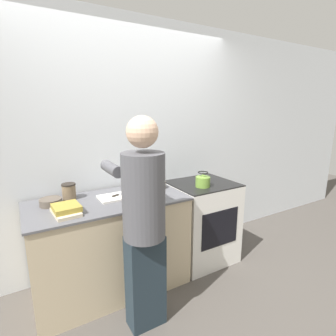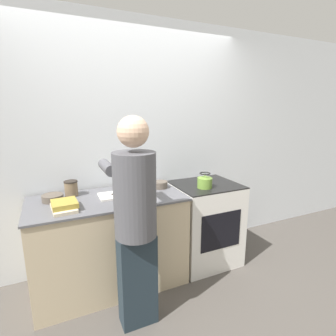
{
  "view_description": "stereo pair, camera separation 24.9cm",
  "coord_description": "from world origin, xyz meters",
  "px_view_note": "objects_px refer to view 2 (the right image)",
  "views": [
    {
      "loc": [
        -1.01,
        -1.86,
        1.69
      ],
      "look_at": [
        0.22,
        0.24,
        1.13
      ],
      "focal_mm": 28.0,
      "sensor_mm": 36.0,
      "label": 1
    },
    {
      "loc": [
        -0.79,
        -1.98,
        1.69
      ],
      "look_at": [
        0.22,
        0.24,
        1.13
      ],
      "focal_mm": 28.0,
      "sensor_mm": 36.0,
      "label": 2
    }
  ],
  "objects_px": {
    "oven": "(205,223)",
    "person": "(135,217)",
    "canister_jar": "(71,188)",
    "knife": "(120,193)",
    "bowl_prep": "(160,185)",
    "cutting_board": "(120,195)",
    "kettle": "(205,181)"
  },
  "relations": [
    {
      "from": "oven",
      "to": "person",
      "type": "distance_m",
      "value": 1.18
    },
    {
      "from": "person",
      "to": "canister_jar",
      "type": "bearing_deg",
      "value": 116.73
    },
    {
      "from": "knife",
      "to": "bowl_prep",
      "type": "relative_size",
      "value": 1.21
    },
    {
      "from": "person",
      "to": "cutting_board",
      "type": "relative_size",
      "value": 4.22
    },
    {
      "from": "oven",
      "to": "kettle",
      "type": "xyz_separation_m",
      "value": [
        -0.09,
        -0.11,
        0.52
      ]
    },
    {
      "from": "bowl_prep",
      "to": "person",
      "type": "bearing_deg",
      "value": -126.43
    },
    {
      "from": "oven",
      "to": "knife",
      "type": "xyz_separation_m",
      "value": [
        -0.92,
        0.08,
        0.46
      ]
    },
    {
      "from": "kettle",
      "to": "bowl_prep",
      "type": "xyz_separation_m",
      "value": [
        -0.4,
        0.23,
        -0.05
      ]
    },
    {
      "from": "oven",
      "to": "cutting_board",
      "type": "height_order",
      "value": "cutting_board"
    },
    {
      "from": "bowl_prep",
      "to": "oven",
      "type": "bearing_deg",
      "value": -14.14
    },
    {
      "from": "oven",
      "to": "bowl_prep",
      "type": "height_order",
      "value": "bowl_prep"
    },
    {
      "from": "cutting_board",
      "to": "bowl_prep",
      "type": "bearing_deg",
      "value": 8.41
    },
    {
      "from": "knife",
      "to": "bowl_prep",
      "type": "distance_m",
      "value": 0.44
    },
    {
      "from": "oven",
      "to": "bowl_prep",
      "type": "xyz_separation_m",
      "value": [
        -0.48,
        0.12,
        0.47
      ]
    },
    {
      "from": "knife",
      "to": "canister_jar",
      "type": "height_order",
      "value": "canister_jar"
    },
    {
      "from": "bowl_prep",
      "to": "cutting_board",
      "type": "bearing_deg",
      "value": -171.59
    },
    {
      "from": "oven",
      "to": "bowl_prep",
      "type": "distance_m",
      "value": 0.68
    },
    {
      "from": "canister_jar",
      "to": "cutting_board",
      "type": "bearing_deg",
      "value": -23.35
    },
    {
      "from": "cutting_board",
      "to": "knife",
      "type": "relative_size",
      "value": 2.14
    },
    {
      "from": "knife",
      "to": "cutting_board",
      "type": "bearing_deg",
      "value": -119.99
    },
    {
      "from": "canister_jar",
      "to": "kettle",
      "type": "bearing_deg",
      "value": -15.35
    },
    {
      "from": "cutting_board",
      "to": "canister_jar",
      "type": "bearing_deg",
      "value": 156.65
    },
    {
      "from": "oven",
      "to": "kettle",
      "type": "bearing_deg",
      "value": -129.33
    },
    {
      "from": "oven",
      "to": "kettle",
      "type": "relative_size",
      "value": 5.73
    },
    {
      "from": "cutting_board",
      "to": "kettle",
      "type": "height_order",
      "value": "kettle"
    },
    {
      "from": "knife",
      "to": "bowl_prep",
      "type": "bearing_deg",
      "value": -16.9
    },
    {
      "from": "bowl_prep",
      "to": "canister_jar",
      "type": "xyz_separation_m",
      "value": [
        -0.86,
        0.12,
        0.04
      ]
    },
    {
      "from": "person",
      "to": "cutting_board",
      "type": "bearing_deg",
      "value": 86.47
    },
    {
      "from": "cutting_board",
      "to": "canister_jar",
      "type": "xyz_separation_m",
      "value": [
        -0.42,
        0.18,
        0.06
      ]
    },
    {
      "from": "person",
      "to": "bowl_prep",
      "type": "relative_size",
      "value": 10.91
    },
    {
      "from": "cutting_board",
      "to": "bowl_prep",
      "type": "xyz_separation_m",
      "value": [
        0.44,
        0.07,
        0.03
      ]
    },
    {
      "from": "kettle",
      "to": "canister_jar",
      "type": "height_order",
      "value": "kettle"
    }
  ]
}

